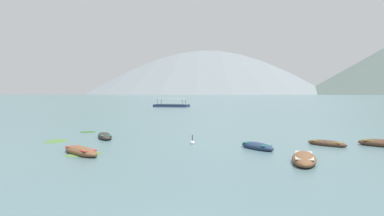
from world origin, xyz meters
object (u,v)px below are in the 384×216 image
at_px(rowboat_2, 105,136).
at_px(ferry_0, 172,105).
at_px(mooring_buoy, 192,143).
at_px(rowboat_3, 257,146).
at_px(rowboat_5, 81,151).
at_px(rowboat_6, 304,159).
at_px(rowboat_1, 327,143).

relative_size(rowboat_2, ferry_0, 0.39).
bearing_deg(mooring_buoy, ferry_0, 99.24).
xyz_separation_m(rowboat_2, rowboat_3, (12.88, -5.05, 0.00)).
height_order(rowboat_3, rowboat_5, rowboat_5).
xyz_separation_m(rowboat_5, rowboat_6, (13.92, -1.66, 0.02)).
height_order(rowboat_1, mooring_buoy, mooring_buoy).
relative_size(rowboat_3, ferry_0, 0.31).
relative_size(rowboat_5, ferry_0, 0.36).
height_order(rowboat_1, rowboat_6, rowboat_6).
bearing_deg(rowboat_6, rowboat_1, 64.68).
xyz_separation_m(rowboat_5, ferry_0, (-5.28, 80.17, 0.25)).
bearing_deg(rowboat_3, rowboat_1, 20.97).
xyz_separation_m(rowboat_3, mooring_buoy, (-4.84, 2.08, -0.10)).
relative_size(rowboat_2, rowboat_3, 1.24).
distance_m(rowboat_3, ferry_0, 78.84).
bearing_deg(rowboat_6, mooring_buoy, 135.36).
distance_m(rowboat_5, mooring_buoy, 8.68).
bearing_deg(rowboat_1, rowboat_3, -159.03).
xyz_separation_m(rowboat_1, rowboat_6, (-3.29, -6.95, 0.05)).
height_order(rowboat_2, rowboat_3, rowboat_3).
height_order(rowboat_5, mooring_buoy, mooring_buoy).
xyz_separation_m(rowboat_3, rowboat_5, (-11.73, -3.19, 0.01)).
bearing_deg(rowboat_3, rowboat_6, -65.74).
bearing_deg(rowboat_6, rowboat_2, 146.68).
height_order(rowboat_3, rowboat_6, rowboat_6).
xyz_separation_m(rowboat_6, ferry_0, (-19.20, 81.83, 0.23)).
relative_size(rowboat_1, ferry_0, 0.28).
bearing_deg(rowboat_5, rowboat_2, 97.89).
bearing_deg(rowboat_5, mooring_buoy, 37.38).
bearing_deg(rowboat_2, rowboat_5, -82.11).
xyz_separation_m(rowboat_2, mooring_buoy, (8.04, -2.97, -0.10)).
xyz_separation_m(rowboat_5, mooring_buoy, (6.90, 5.27, -0.11)).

